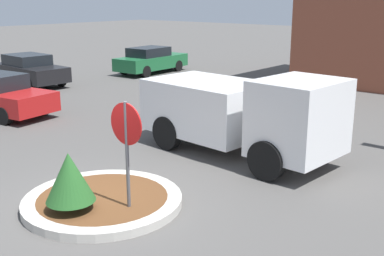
{
  "coord_description": "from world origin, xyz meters",
  "views": [
    {
      "loc": [
        7.21,
        -5.85,
        4.12
      ],
      "look_at": [
        0.5,
        2.26,
        1.25
      ],
      "focal_mm": 45.0,
      "sensor_mm": 36.0,
      "label": 1
    }
  ],
  "objects_px": {
    "stop_sign": "(127,137)",
    "parked_sedan_black": "(30,70)",
    "utility_truck": "(240,112)",
    "parked_sedan_green": "(151,60)"
  },
  "relations": [
    {
      "from": "parked_sedan_green",
      "to": "parked_sedan_black",
      "type": "xyz_separation_m",
      "value": [
        -1.76,
        -6.51,
        0.02
      ]
    },
    {
      "from": "stop_sign",
      "to": "parked_sedan_black",
      "type": "height_order",
      "value": "stop_sign"
    },
    {
      "from": "stop_sign",
      "to": "parked_sedan_green",
      "type": "relative_size",
      "value": 0.5
    },
    {
      "from": "parked_sedan_green",
      "to": "stop_sign",
      "type": "bearing_deg",
      "value": -140.04
    },
    {
      "from": "stop_sign",
      "to": "parked_sedan_black",
      "type": "bearing_deg",
      "value": 154.22
    },
    {
      "from": "utility_truck",
      "to": "parked_sedan_green",
      "type": "bearing_deg",
      "value": 148.07
    },
    {
      "from": "stop_sign",
      "to": "parked_sedan_green",
      "type": "height_order",
      "value": "stop_sign"
    },
    {
      "from": "parked_sedan_black",
      "to": "stop_sign",
      "type": "bearing_deg",
      "value": -23.0
    },
    {
      "from": "parked_sedan_green",
      "to": "parked_sedan_black",
      "type": "bearing_deg",
      "value": 161.86
    },
    {
      "from": "stop_sign",
      "to": "utility_truck",
      "type": "relative_size",
      "value": 0.4
    }
  ]
}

